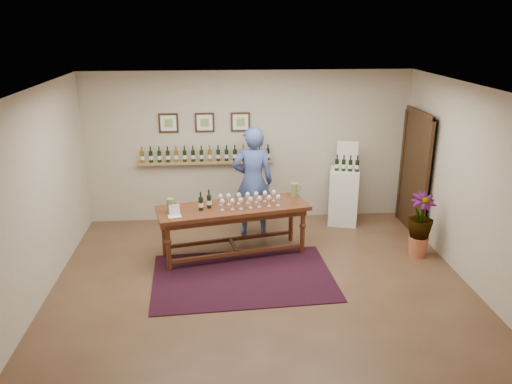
{
  "coord_description": "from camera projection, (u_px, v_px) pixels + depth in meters",
  "views": [
    {
      "loc": [
        -0.59,
        -6.52,
        3.63
      ],
      "look_at": [
        0.0,
        0.8,
        1.1
      ],
      "focal_mm": 35.0,
      "sensor_mm": 36.0,
      "label": 1
    }
  ],
  "objects": [
    {
      "name": "display_pedestal",
      "position": [
        343.0,
        197.0,
        9.3
      ],
      "size": [
        0.64,
        0.64,
        1.04
      ],
      "primitive_type": "cube",
      "rotation": [
        0.0,
        0.0,
        -0.26
      ],
      "color": "white",
      "rests_on": "ground"
    },
    {
      "name": "pitcher_right",
      "position": [
        294.0,
        190.0,
        8.3
      ],
      "size": [
        0.19,
        0.19,
        0.23
      ],
      "primitive_type": null,
      "rotation": [
        0.0,
        0.0,
        0.34
      ],
      "color": "olive",
      "rests_on": "tasting_table"
    },
    {
      "name": "room_shell",
      "position": [
        369.0,
        169.0,
        8.91
      ],
      "size": [
        6.0,
        6.0,
        6.0
      ],
      "color": "beige",
      "rests_on": "ground"
    },
    {
      "name": "tasting_table",
      "position": [
        233.0,
        214.0,
        7.93
      ],
      "size": [
        2.49,
        1.24,
        0.85
      ],
      "rotation": [
        0.0,
        0.0,
        0.21
      ],
      "color": "#471A11",
      "rests_on": "ground"
    },
    {
      "name": "pedestal_bottles",
      "position": [
        347.0,
        164.0,
        9.01
      ],
      "size": [
        0.29,
        0.14,
        0.28
      ],
      "primitive_type": null,
      "rotation": [
        0.0,
        0.0,
        -0.26
      ],
      "color": "black",
      "rests_on": "display_pedestal"
    },
    {
      "name": "info_sign",
      "position": [
        347.0,
        154.0,
        9.16
      ],
      "size": [
        0.38,
        0.12,
        0.53
      ],
      "primitive_type": "cube",
      "rotation": [
        0.0,
        0.0,
        -0.26
      ],
      "color": "white",
      "rests_on": "display_pedestal"
    },
    {
      "name": "table_glasses",
      "position": [
        249.0,
        200.0,
        7.9
      ],
      "size": [
        1.42,
        0.53,
        0.19
      ],
      "primitive_type": null,
      "rotation": [
        0.0,
        0.0,
        0.16
      ],
      "color": "silver",
      "rests_on": "tasting_table"
    },
    {
      "name": "ground",
      "position": [
        260.0,
        280.0,
        7.37
      ],
      "size": [
        6.0,
        6.0,
        0.0
      ],
      "primitive_type": "plane",
      "color": "brown",
      "rests_on": "ground"
    },
    {
      "name": "potted_plant",
      "position": [
        420.0,
        225.0,
        7.95
      ],
      "size": [
        0.52,
        0.52,
        0.92
      ],
      "rotation": [
        0.0,
        0.0,
        0.06
      ],
      "color": "#BC633E",
      "rests_on": "ground"
    },
    {
      "name": "person",
      "position": [
        253.0,
        182.0,
        8.65
      ],
      "size": [
        0.72,
        0.48,
        1.96
      ],
      "primitive_type": "imported",
      "rotation": [
        0.0,
        0.0,
        3.12
      ],
      "color": "#3A4F8B",
      "rests_on": "ground"
    },
    {
      "name": "rug",
      "position": [
        243.0,
        277.0,
        7.43
      ],
      "size": [
        2.76,
        1.92,
        0.01
      ],
      "primitive_type": "cube",
      "rotation": [
        0.0,
        0.0,
        0.05
      ],
      "color": "#410C0B",
      "rests_on": "ground"
    },
    {
      "name": "menu_card",
      "position": [
        174.0,
        210.0,
        7.47
      ],
      "size": [
        0.22,
        0.18,
        0.18
      ],
      "primitive_type": "cube",
      "rotation": [
        0.0,
        0.0,
        0.22
      ],
      "color": "white",
      "rests_on": "tasting_table"
    },
    {
      "name": "pitcher_left",
      "position": [
        170.0,
        205.0,
        7.61
      ],
      "size": [
        0.16,
        0.16,
        0.22
      ],
      "primitive_type": null,
      "rotation": [
        0.0,
        0.0,
        0.17
      ],
      "color": "olive",
      "rests_on": "tasting_table"
    },
    {
      "name": "table_bottles",
      "position": [
        205.0,
        199.0,
        7.72
      ],
      "size": [
        0.31,
        0.19,
        0.33
      ],
      "primitive_type": null,
      "rotation": [
        0.0,
        0.0,
        0.05
      ],
      "color": "black",
      "rests_on": "tasting_table"
    }
  ]
}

